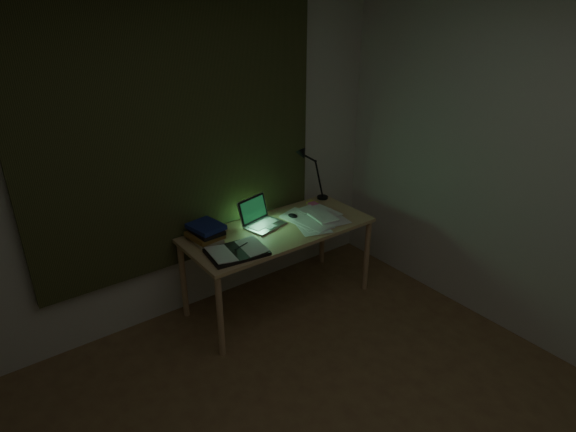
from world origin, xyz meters
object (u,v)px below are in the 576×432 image
object	(u,v)px
desk	(279,266)
open_textbook	(237,251)
laptop	(265,214)
desk_lamp	(323,171)
book_stack	(206,233)
loose_papers	(316,219)

from	to	relation	value
desk	open_textbook	distance (m)	0.60
desk	laptop	bearing A→B (deg)	124.75
laptop	desk_lamp	xyz separation A→B (m)	(0.73, 0.17, 0.15)
open_textbook	book_stack	size ratio (longest dim) A/B	1.66
laptop	loose_papers	bearing A→B (deg)	-34.91
desk	book_stack	xyz separation A→B (m)	(-0.54, 0.15, 0.40)
desk	book_stack	distance (m)	0.69
open_textbook	book_stack	world-z (taller)	book_stack
book_stack	desk	bearing A→B (deg)	-15.93
laptop	loose_papers	world-z (taller)	laptop
open_textbook	book_stack	bearing A→B (deg)	111.18
desk	loose_papers	xyz separation A→B (m)	(0.33, -0.06, 0.35)
open_textbook	desk_lamp	xyz separation A→B (m)	(1.13, 0.41, 0.24)
desk_lamp	laptop	bearing A→B (deg)	-152.60
laptop	desk_lamp	world-z (taller)	desk_lamp
book_stack	desk_lamp	world-z (taller)	desk_lamp
desk	loose_papers	bearing A→B (deg)	-9.78
book_stack	loose_papers	bearing A→B (deg)	-13.64
book_stack	desk_lamp	distance (m)	1.22
laptop	open_textbook	xyz separation A→B (m)	(-0.40, -0.24, -0.09)
desk	desk_lamp	size ratio (longest dim) A/B	2.86
book_stack	desk_lamp	size ratio (longest dim) A/B	0.47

